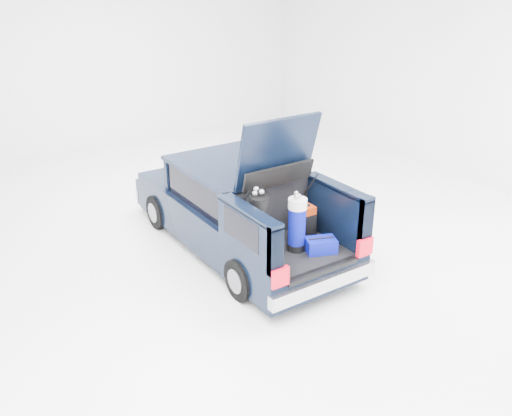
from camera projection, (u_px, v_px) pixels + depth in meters
ground at (240, 246)px, 9.18m from camera, size 14.00×14.00×0.00m
car at (236, 208)px, 8.99m from camera, size 1.87×4.65×2.47m
red_suitcase at (303, 224)px, 7.99m from camera, size 0.35×0.23×0.56m
black_golf_bag at (258, 225)px, 7.51m from camera, size 0.28×0.33×1.00m
blue_golf_bag at (297, 224)px, 7.65m from camera, size 0.29×0.29×0.90m
blue_duffel at (321, 245)px, 7.71m from camera, size 0.50×0.41×0.22m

